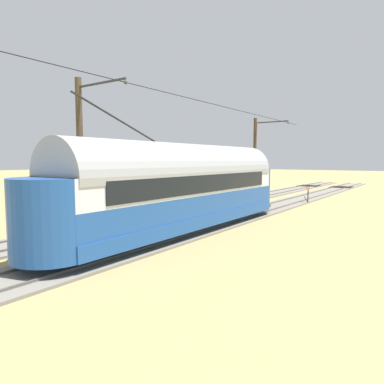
{
  "coord_description": "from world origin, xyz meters",
  "views": [
    {
      "loc": [
        -11.9,
        16.32,
        3.53
      ],
      "look_at": [
        -1.64,
        1.66,
        1.89
      ],
      "focal_mm": 32.87,
      "sensor_mm": 36.0,
      "label": 1
    }
  ],
  "objects_px": {
    "vintage_streetcar": "(185,187)",
    "catenary_pole_mid_near": "(82,157)",
    "boxcar_adjacent": "(177,181)",
    "catenary_pole_foreground": "(256,158)",
    "switch_stand": "(308,195)"
  },
  "relations": [
    {
      "from": "vintage_streetcar",
      "to": "catenary_pole_mid_near",
      "type": "xyz_separation_m",
      "value": [
        2.74,
        3.79,
        1.42
      ]
    },
    {
      "from": "catenary_pole_mid_near",
      "to": "switch_stand",
      "type": "height_order",
      "value": "catenary_pole_mid_near"
    },
    {
      "from": "vintage_streetcar",
      "to": "catenary_pole_foreground",
      "type": "xyz_separation_m",
      "value": [
        2.74,
        -13.88,
        1.42
      ]
    },
    {
      "from": "boxcar_adjacent",
      "to": "catenary_pole_mid_near",
      "type": "xyz_separation_m",
      "value": [
        -1.32,
        8.52,
        1.51
      ]
    },
    {
      "from": "vintage_streetcar",
      "to": "switch_stand",
      "type": "xyz_separation_m",
      "value": [
        -1.31,
        -15.19,
        -1.56
      ]
    },
    {
      "from": "catenary_pole_foreground",
      "to": "catenary_pole_mid_near",
      "type": "relative_size",
      "value": 1.0
    },
    {
      "from": "vintage_streetcar",
      "to": "catenary_pole_mid_near",
      "type": "relative_size",
      "value": 2.39
    },
    {
      "from": "catenary_pole_foreground",
      "to": "vintage_streetcar",
      "type": "bearing_deg",
      "value": 101.16
    },
    {
      "from": "catenary_pole_foreground",
      "to": "switch_stand",
      "type": "height_order",
      "value": "catenary_pole_foreground"
    },
    {
      "from": "catenary_pole_foreground",
      "to": "switch_stand",
      "type": "distance_m",
      "value": 5.19
    },
    {
      "from": "boxcar_adjacent",
      "to": "catenary_pole_foreground",
      "type": "relative_size",
      "value": 1.81
    },
    {
      "from": "vintage_streetcar",
      "to": "catenary_pole_foreground",
      "type": "height_order",
      "value": "catenary_pole_foreground"
    },
    {
      "from": "boxcar_adjacent",
      "to": "switch_stand",
      "type": "xyz_separation_m",
      "value": [
        -5.37,
        -10.46,
        -1.46
      ]
    },
    {
      "from": "vintage_streetcar",
      "to": "catenary_pole_foreground",
      "type": "relative_size",
      "value": 2.39
    },
    {
      "from": "vintage_streetcar",
      "to": "boxcar_adjacent",
      "type": "height_order",
      "value": "vintage_streetcar"
    }
  ]
}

